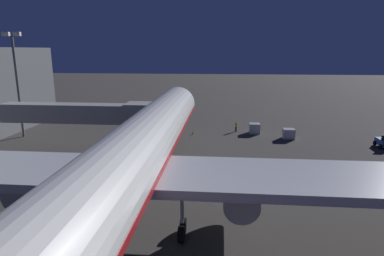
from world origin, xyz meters
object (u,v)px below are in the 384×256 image
Objects in this scene: baggage_tug_spare at (384,142)px; traffic_cone_nose_starboard at (167,132)px; apron_floodlight_mast at (17,77)px; ground_crew_near_nose_gear at (236,126)px; jet_bridge at (87,114)px; baggage_container_spare at (289,134)px; airliner_at_gate at (133,160)px; baggage_container_near_belt at (255,128)px; traffic_cone_nose_port at (193,133)px.

traffic_cone_nose_starboard is (32.99, -5.09, -0.51)m from baggage_tug_spare.
apron_floodlight_mast is 36.76m from ground_crew_near_nose_gear.
jet_bridge is 37.46× the size of traffic_cone_nose_starboard.
baggage_tug_spare reaches higher than baggage_container_spare.
jet_bridge is 42.68m from baggage_tug_spare.
airliner_at_gate is 33.24× the size of ground_crew_near_nose_gear.
baggage_container_spare is (12.95, -3.80, 0.02)m from baggage_tug_spare.
apron_floodlight_mast is 39.67m from baggage_container_near_belt.
ground_crew_near_nose_gear reaches higher than traffic_cone_nose_starboard.
apron_floodlight_mast is at bearing 8.71° from baggage_container_near_belt.
jet_bridge is 11.35× the size of ground_crew_near_nose_gear.
ground_crew_near_nose_gear is (8.27, -4.03, 0.19)m from baggage_container_spare.
airliner_at_gate reaches higher than traffic_cone_nose_port.
baggage_container_near_belt is 0.96× the size of baggage_container_spare.
apron_floodlight_mast reaches higher than baggage_tug_spare.
traffic_cone_nose_starboard is at bearing -170.40° from apron_floodlight_mast.
traffic_cone_nose_port is at bearing -139.59° from jet_bridge.
baggage_container_spare reaches higher than traffic_cone_nose_starboard.
airliner_at_gate is at bearing 57.60° from baggage_container_spare.
jet_bridge is 31.06m from baggage_container_spare.
traffic_cone_nose_starboard is (11.77, 2.74, -0.72)m from ground_crew_near_nose_gear.
apron_floodlight_mast is 57.01m from baggage_tug_spare.
apron_floodlight_mast is 25.46m from traffic_cone_nose_starboard.
jet_bridge is 37.46× the size of traffic_cone_nose_port.
baggage_container_spare is 20.09m from traffic_cone_nose_starboard.
baggage_tug_spare reaches higher than traffic_cone_nose_starboard.
ground_crew_near_nose_gear is (21.22, -7.83, 0.22)m from baggage_tug_spare.
traffic_cone_nose_port is (-13.35, -11.37, -5.26)m from jet_bridge.
baggage_container_near_belt is at bearing -150.91° from jet_bridge.
airliner_at_gate is 39.51m from baggage_tug_spare.
baggage_container_spare is (-17.84, -28.11, -4.62)m from airliner_at_gate.
jet_bridge reaches higher than baggage_container_spare.
baggage_container_near_belt is at bearing -171.29° from apron_floodlight_mast.
traffic_cone_nose_starboard is at bearing 13.11° from ground_crew_near_nose_gear.
traffic_cone_nose_starboard is at bearing -128.22° from jet_bridge.
ground_crew_near_nose_gear is at bearing -166.89° from traffic_cone_nose_starboard.
traffic_cone_nose_port is (-2.20, -29.40, -5.15)m from airliner_at_gate.
baggage_tug_spare is 1.52× the size of baggage_container_spare.
traffic_cone_nose_port is (15.64, -1.29, -0.53)m from baggage_container_spare.
jet_bridge is at bearing 8.52° from baggage_tug_spare.
traffic_cone_nose_port is at bearing 20.39° from ground_crew_near_nose_gear.
airliner_at_gate reaches higher than ground_crew_near_nose_gear.
baggage_container_near_belt reaches higher than traffic_cone_nose_port.
apron_floodlight_mast is 30.27× the size of traffic_cone_nose_port.
baggage_tug_spare reaches higher than ground_crew_near_nose_gear.
baggage_tug_spare is 19.38m from baggage_container_near_belt.
baggage_tug_spare reaches higher than baggage_container_near_belt.
traffic_cone_nose_port is (10.52, 1.91, -0.57)m from baggage_container_near_belt.
airliner_at_gate reaches higher than baggage_container_near_belt.
baggage_container_near_belt is 10.70m from traffic_cone_nose_port.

